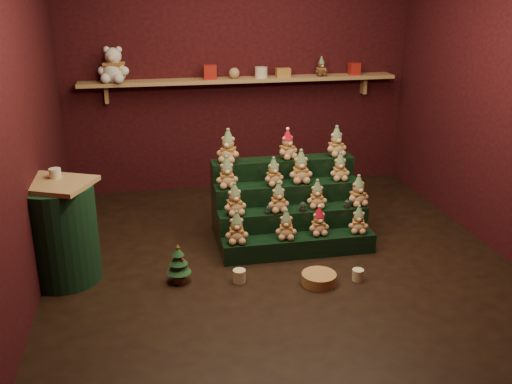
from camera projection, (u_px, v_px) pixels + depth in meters
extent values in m
plane|color=black|center=(277.00, 256.00, 5.17)|extent=(4.00, 4.00, 0.00)
cube|color=black|center=(239.00, 69.00, 6.58)|extent=(4.00, 0.10, 2.80)
cube|color=black|center=(376.00, 183.00, 2.80)|extent=(4.00, 0.10, 2.80)
cube|color=black|center=(17.00, 113.00, 4.32)|extent=(0.10, 4.00, 2.80)
cube|color=black|center=(504.00, 94.00, 5.07)|extent=(0.10, 4.00, 2.80)
cube|color=tan|center=(241.00, 80.00, 6.45)|extent=(3.60, 0.26, 0.04)
cube|color=tan|center=(107.00, 94.00, 6.28)|extent=(0.04, 0.12, 0.20)
cube|color=tan|center=(364.00, 85.00, 6.83)|extent=(0.04, 0.12, 0.20)
cube|color=black|center=(299.00, 246.00, 5.16)|extent=(1.40, 0.22, 0.18)
cube|color=black|center=(293.00, 227.00, 5.34)|extent=(1.40, 0.22, 0.36)
cube|color=black|center=(287.00, 210.00, 5.51)|extent=(1.40, 0.22, 0.54)
cube|color=black|center=(282.00, 193.00, 5.68)|extent=(1.40, 0.22, 0.72)
cylinder|color=black|center=(268.00, 212.00, 5.17)|extent=(0.05, 0.05, 0.02)
sphere|color=silver|center=(268.00, 209.00, 5.16)|extent=(0.06, 0.06, 0.06)
cylinder|color=black|center=(303.00, 210.00, 5.23)|extent=(0.06, 0.06, 0.02)
sphere|color=silver|center=(303.00, 205.00, 5.21)|extent=(0.07, 0.07, 0.07)
cylinder|color=black|center=(347.00, 207.00, 5.31)|extent=(0.06, 0.06, 0.02)
sphere|color=silver|center=(347.00, 203.00, 5.29)|extent=(0.06, 0.06, 0.06)
cube|color=tan|center=(54.00, 184.00, 4.49)|extent=(0.70, 0.66, 0.04)
cylinder|color=black|center=(61.00, 234.00, 4.64)|extent=(0.60, 0.60, 0.82)
cylinder|color=beige|center=(55.00, 173.00, 4.56)|extent=(0.10, 0.10, 0.08)
cylinder|color=#4D351B|center=(179.00, 279.00, 4.71)|extent=(0.10, 0.10, 0.05)
cone|color=#143718|center=(179.00, 266.00, 4.67)|extent=(0.20, 0.20, 0.10)
cone|color=#143718|center=(178.00, 259.00, 4.65)|extent=(0.15, 0.15, 0.09)
cone|color=#143718|center=(178.00, 251.00, 4.63)|extent=(0.10, 0.10, 0.07)
cone|color=gold|center=(178.00, 246.00, 4.61)|extent=(0.03, 0.03, 0.03)
cylinder|color=beige|center=(239.00, 276.00, 4.71)|extent=(0.11, 0.11, 0.11)
cylinder|color=beige|center=(358.00, 275.00, 4.73)|extent=(0.10, 0.10, 0.10)
cylinder|color=#A78443|center=(319.00, 279.00, 4.68)|extent=(0.29, 0.29, 0.09)
cube|color=red|center=(210.00, 72.00, 6.33)|extent=(0.14, 0.14, 0.16)
cylinder|color=beige|center=(261.00, 72.00, 6.45)|extent=(0.14, 0.14, 0.12)
cube|color=red|center=(354.00, 69.00, 6.64)|extent=(0.12, 0.12, 0.14)
sphere|color=tan|center=(234.00, 73.00, 6.39)|extent=(0.12, 0.12, 0.12)
cube|color=orange|center=(283.00, 73.00, 6.50)|extent=(0.16, 0.10, 0.10)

